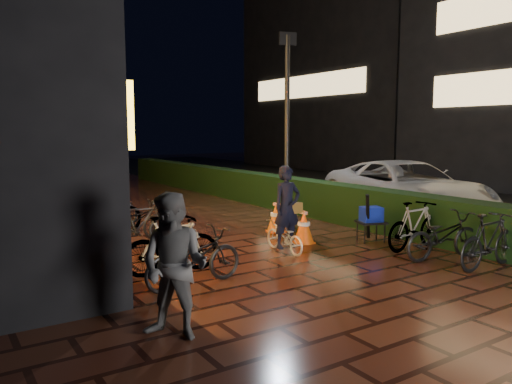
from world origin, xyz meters
TOP-DOWN VIEW (x-y plane):
  - ground at (0.00, 0.00)m, footprint 80.00×80.00m
  - asphalt_road at (9.00, 5.00)m, footprint 11.00×60.00m
  - hedge at (3.30, 8.00)m, footprint 0.70×20.00m
  - bystander_person at (-3.40, -0.68)m, footprint 1.03×1.05m
  - van at (5.45, 3.45)m, footprint 3.80×6.00m
  - far_buildings at (17.23, 9.61)m, footprint 9.08×31.00m
  - lamp_post_hedge at (2.16, 4.64)m, footprint 0.47×0.19m
  - lamp_post_sf at (-2.33, 9.26)m, footprint 0.55×0.20m
  - cyclist at (0.09, 1.89)m, footprint 0.63×1.21m
  - traffic_barrier at (1.03, 3.01)m, footprint 0.62×1.72m
  - cart_assembly at (2.23, 1.67)m, footprint 0.75×0.64m
  - parked_bikes_storefront at (-2.27, 3.82)m, footprint 1.97×6.11m
  - parked_bikes_hedge at (2.35, -0.14)m, footprint 1.91×2.17m

SIDE VIEW (x-z plane):
  - ground at x=0.00m, z-range 0.00..0.00m
  - asphalt_road at x=9.00m, z-range 0.00..0.01m
  - traffic_barrier at x=1.03m, z-range 0.00..0.70m
  - parked_bikes_storefront at x=-2.27m, z-range -0.03..0.97m
  - parked_bikes_hedge at x=2.35m, z-range -0.02..0.98m
  - hedge at x=3.30m, z-range 0.00..1.00m
  - cart_assembly at x=2.23m, z-range 0.01..1.10m
  - cyclist at x=0.09m, z-range -0.22..1.50m
  - van at x=5.45m, z-range 0.01..1.55m
  - bystander_person at x=-3.40m, z-range 0.00..1.71m
  - lamp_post_hedge at x=2.16m, z-range 0.24..5.12m
  - lamp_post_sf at x=-2.33m, z-range 0.29..6.07m
  - far_buildings at x=17.23m, z-range -0.53..13.47m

